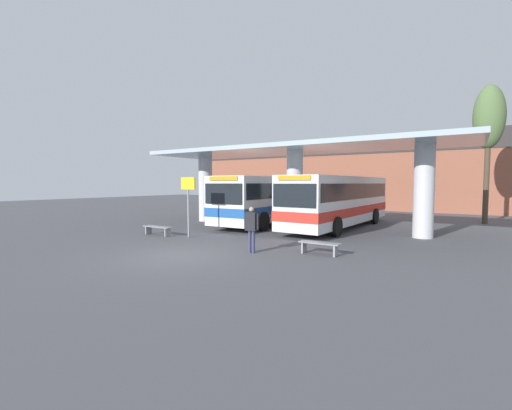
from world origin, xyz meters
TOP-DOWN VIEW (x-y plane):
  - ground_plane at (0.00, 0.00)m, footprint 100.00×100.00m
  - townhouse_backdrop at (0.00, 25.78)m, footprint 40.00×0.58m
  - station_canopy at (0.00, 9.50)m, footprint 18.92×5.51m
  - transit_bus_left_bay at (-2.23, 10.43)m, footprint 3.03×10.35m
  - transit_bus_center_bay at (2.22, 11.08)m, footprint 3.00×11.61m
  - waiting_bench_near_pillar at (4.21, 3.06)m, footprint 1.58×0.44m
  - waiting_bench_mid_platform at (-4.59, 3.06)m, footprint 1.78×0.44m
  - info_sign_platform at (-2.83, 3.46)m, footprint 0.90×0.09m
  - pedestrian_waiting at (1.88, 1.96)m, footprint 0.65×0.26m
  - poplar_tree_behind_left at (9.67, 18.05)m, footprint 1.85×1.85m
  - parked_car_street at (-9.11, 22.02)m, footprint 4.21×2.15m

SIDE VIEW (x-z plane):
  - ground_plane at x=0.00m, z-range 0.00..0.00m
  - waiting_bench_near_pillar at x=4.21m, z-range 0.11..0.57m
  - waiting_bench_mid_platform at x=-4.59m, z-range 0.12..0.58m
  - pedestrian_waiting at x=1.88m, z-range 0.19..1.96m
  - parked_car_street at x=-9.11m, z-range -0.04..2.22m
  - transit_bus_center_bay at x=2.22m, z-range 0.19..3.25m
  - transit_bus_left_bay at x=-2.23m, z-range 0.19..3.26m
  - info_sign_platform at x=-2.83m, z-range 0.63..3.59m
  - station_canopy at x=0.00m, z-range 1.49..6.30m
  - townhouse_backdrop at x=0.00m, z-range 0.61..7.94m
  - poplar_tree_behind_left at x=9.67m, z-range 2.28..11.28m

